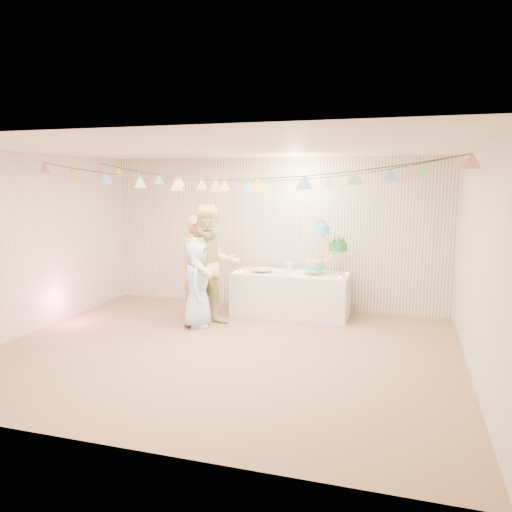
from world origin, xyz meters
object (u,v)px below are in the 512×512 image
(person_child, at_px, (197,284))
(person_adult_a, at_px, (199,268))
(cake_stand, at_px, (325,247))
(person_adult_b, at_px, (211,266))
(table, at_px, (291,294))

(person_child, bearing_deg, person_adult_a, 5.15)
(cake_stand, relative_size, person_adult_b, 0.44)
(person_adult_a, distance_m, person_child, 0.45)
(table, xyz_separation_m, cake_stand, (0.55, 0.05, 0.81))
(person_adult_a, xyz_separation_m, person_adult_b, (0.32, -0.26, 0.09))
(person_adult_a, height_order, person_child, person_adult_a)
(cake_stand, xyz_separation_m, person_adult_a, (-1.90, -0.70, -0.33))
(table, height_order, person_adult_b, person_adult_b)
(cake_stand, xyz_separation_m, person_adult_b, (-1.58, -0.95, -0.24))
(table, bearing_deg, cake_stand, 5.19)
(cake_stand, distance_m, person_adult_b, 1.86)
(table, distance_m, person_child, 1.62)
(person_adult_a, height_order, person_adult_b, person_adult_b)
(person_adult_a, bearing_deg, cake_stand, -38.33)
(person_child, bearing_deg, cake_stand, -72.84)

